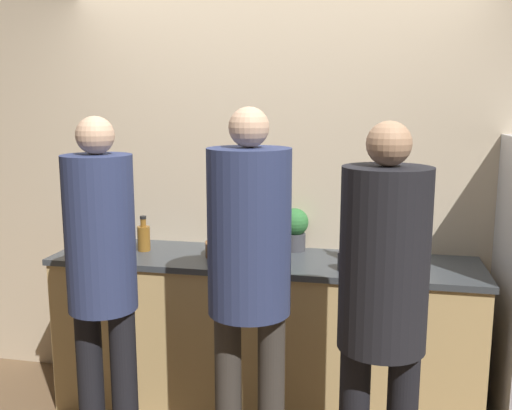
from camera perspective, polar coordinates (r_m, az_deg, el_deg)
wall_back at (r=3.59m, az=1.68°, el=1.30°), size 5.20×0.06×2.60m
counter at (r=3.53m, az=0.72°, el=-12.74°), size 2.49×0.63×0.96m
person_left at (r=2.87m, az=-15.17°, el=-6.18°), size 0.33×0.33×1.80m
person_center at (r=2.66m, az=-0.68°, el=-5.68°), size 0.39×0.39×1.84m
person_right at (r=2.41m, az=12.56°, el=-8.89°), size 0.36×0.36×1.79m
fruit_bowl at (r=3.39m, az=-1.95°, el=-4.37°), size 0.37×0.37×0.12m
utensil_crock at (r=3.36m, az=9.12°, el=-4.02°), size 0.09×0.09×0.25m
bottle_amber at (r=3.56m, az=-11.16°, el=-3.17°), size 0.08×0.08×0.22m
bottle_dark at (r=3.62m, az=-13.77°, el=-3.48°), size 0.08×0.08×0.15m
cup_black at (r=3.14m, az=8.96°, el=-5.58°), size 0.09×0.09×0.10m
potted_plant at (r=3.50m, az=3.89°, el=-2.28°), size 0.17×0.17×0.26m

